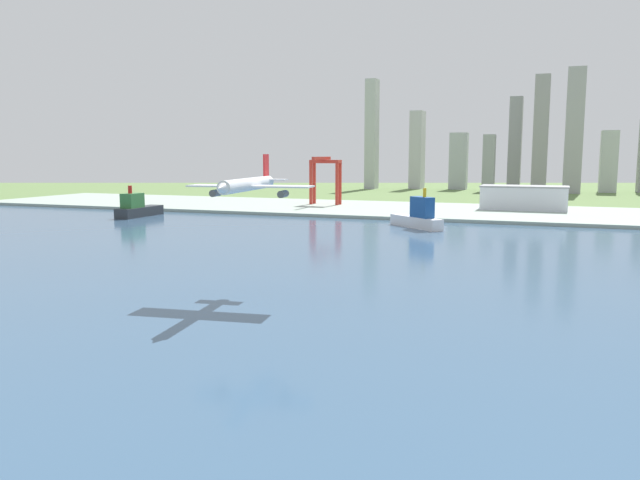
% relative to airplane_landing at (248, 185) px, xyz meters
% --- Properties ---
extents(ground_plane, '(2400.00, 2400.00, 0.00)m').
position_rel_airplane_landing_xyz_m(ground_plane, '(16.43, 123.93, -35.81)').
color(ground_plane, '#5C7943').
extents(water_bay, '(840.00, 360.00, 0.15)m').
position_rel_airplane_landing_xyz_m(water_bay, '(16.43, 63.93, -35.74)').
color(water_bay, '#385675').
rests_on(water_bay, ground).
extents(industrial_pier, '(840.00, 140.00, 2.50)m').
position_rel_airplane_landing_xyz_m(industrial_pier, '(16.43, 313.93, -34.56)').
color(industrial_pier, '#96A89B').
rests_on(industrial_pier, ground).
extents(airplane_landing, '(40.71, 46.59, 13.41)m').
position_rel_airplane_landing_xyz_m(airplane_landing, '(0.00, 0.00, 0.00)').
color(airplane_landing, silver).
extents(container_barge, '(12.36, 44.06, 23.03)m').
position_rel_airplane_landing_xyz_m(container_barge, '(-194.87, 201.14, -29.34)').
color(container_barge, '#2D3338').
rests_on(container_barge, water_bay).
extents(ferry_boat, '(38.97, 36.94, 24.93)m').
position_rel_airplane_landing_xyz_m(ferry_boat, '(10.67, 205.07, -28.67)').
color(ferry_boat, white).
rests_on(ferry_boat, water_bay).
extents(port_crane_red, '(26.14, 38.49, 40.78)m').
position_rel_airplane_landing_xyz_m(port_crane_red, '(-96.49, 327.81, -3.96)').
color(port_crane_red, '#B72D23').
rests_on(port_crane_red, industrial_pier).
extents(warehouse_main, '(65.35, 29.22, 18.60)m').
position_rel_airplane_landing_xyz_m(warehouse_main, '(65.94, 336.97, -23.99)').
color(warehouse_main, silver).
rests_on(warehouse_main, industrial_pier).
extents(distant_skyline, '(343.29, 73.16, 143.76)m').
position_rel_airplane_landing_xyz_m(distant_skyline, '(39.74, 634.02, 20.62)').
color(distant_skyline, '#AAAEAF').
rests_on(distant_skyline, ground).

